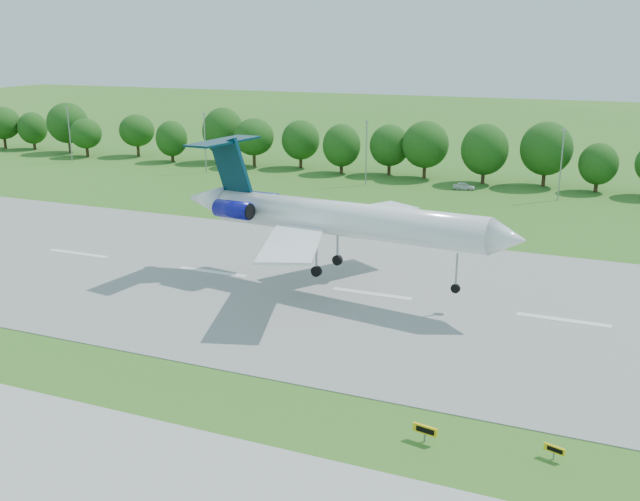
# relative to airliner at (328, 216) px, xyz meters

# --- Properties ---
(ground) EXTENTS (600.00, 600.00, 0.00)m
(ground) POSITION_rel_airliner_xyz_m (5.24, -25.29, -8.31)
(ground) COLOR #286019
(ground) RESTS_ON ground
(runway) EXTENTS (400.00, 45.00, 0.08)m
(runway) POSITION_rel_airliner_xyz_m (5.24, -0.29, -8.27)
(runway) COLOR gray
(runway) RESTS_ON ground
(tree_line) EXTENTS (288.40, 8.40, 10.40)m
(tree_line) POSITION_rel_airliner_xyz_m (5.24, 66.71, -2.13)
(tree_line) COLOR #382314
(tree_line) RESTS_ON ground
(light_poles) EXTENTS (175.90, 0.25, 12.19)m
(light_poles) POSITION_rel_airliner_xyz_m (2.74, 56.71, -1.98)
(light_poles) COLOR gray
(light_poles) RESTS_ON ground
(airliner) EXTENTS (40.88, 29.58, 14.00)m
(airliner) POSITION_rel_airliner_xyz_m (0.00, 0.00, 0.00)
(airliner) COLOR white
(airliner) RESTS_ON ground
(taxi_sign_centre) EXTENTS (1.41, 0.57, 1.01)m
(taxi_sign_centre) POSITION_rel_airliner_xyz_m (26.46, -25.97, -7.57)
(taxi_sign_centre) COLOR gray
(taxi_sign_centre) RESTS_ON ground
(taxi_sign_right) EXTENTS (1.81, 0.53, 1.27)m
(taxi_sign_right) POSITION_rel_airliner_xyz_m (17.98, -27.13, -7.38)
(taxi_sign_right) COLOR gray
(taxi_sign_right) RESTS_ON ground
(service_vehicle_a) EXTENTS (3.69, 1.86, 1.16)m
(service_vehicle_a) POSITION_rel_airliner_xyz_m (-37.81, 49.34, -7.73)
(service_vehicle_a) COLOR white
(service_vehicle_a) RESTS_ON ground
(service_vehicle_b) EXTENTS (4.18, 2.18, 1.36)m
(service_vehicle_b) POSITION_rel_airliner_xyz_m (3.42, 59.54, -7.63)
(service_vehicle_b) COLOR silver
(service_vehicle_b) RESTS_ON ground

